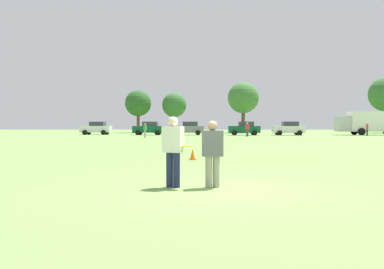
# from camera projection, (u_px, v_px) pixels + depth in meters

# --- Properties ---
(ground_plane) EXTENTS (193.99, 193.99, 0.00)m
(ground_plane) POSITION_uv_depth(u_px,v_px,m) (230.00, 190.00, 9.25)
(ground_plane) COLOR #6B9347
(player_thrower) EXTENTS (0.54, 0.41, 1.68)m
(player_thrower) POSITION_uv_depth(u_px,v_px,m) (173.00, 148.00, 9.65)
(player_thrower) COLOR #1E234C
(player_thrower) RESTS_ON ground
(player_defender) EXTENTS (0.51, 0.35, 1.58)m
(player_defender) POSITION_uv_depth(u_px,v_px,m) (213.00, 150.00, 9.64)
(player_defender) COLOR gray
(player_defender) RESTS_ON ground
(frisbee) EXTENTS (0.27, 0.27, 0.04)m
(frisbee) POSITION_uv_depth(u_px,v_px,m) (187.00, 146.00, 9.54)
(frisbee) COLOR yellow
(traffic_cone) EXTENTS (0.32, 0.32, 0.48)m
(traffic_cone) POSITION_uv_depth(u_px,v_px,m) (193.00, 154.00, 17.08)
(traffic_cone) COLOR #D8590C
(traffic_cone) RESTS_ON ground
(parked_car_near_left) EXTENTS (4.23, 2.27, 1.82)m
(parked_car_near_left) POSITION_uv_depth(u_px,v_px,m) (96.00, 128.00, 57.10)
(parked_car_near_left) COLOR silver
(parked_car_near_left) RESTS_ON ground
(parked_car_mid_left) EXTENTS (4.23, 2.27, 1.82)m
(parked_car_mid_left) POSITION_uv_depth(u_px,v_px,m) (149.00, 128.00, 55.65)
(parked_car_mid_left) COLOR #0C4C2D
(parked_car_mid_left) RESTS_ON ground
(parked_car_center) EXTENTS (4.23, 2.27, 1.82)m
(parked_car_center) POSITION_uv_depth(u_px,v_px,m) (189.00, 128.00, 55.42)
(parked_car_center) COLOR slate
(parked_car_center) RESTS_ON ground
(parked_car_mid_right) EXTENTS (4.23, 2.27, 1.82)m
(parked_car_mid_right) POSITION_uv_depth(u_px,v_px,m) (244.00, 128.00, 54.40)
(parked_car_mid_right) COLOR #0C4C2D
(parked_car_mid_right) RESTS_ON ground
(parked_car_near_right) EXTENTS (4.23, 2.27, 1.82)m
(parked_car_near_right) POSITION_uv_depth(u_px,v_px,m) (289.00, 128.00, 54.34)
(parked_car_near_right) COLOR silver
(parked_car_near_right) RESTS_ON ground
(box_truck) EXTENTS (8.54, 3.11, 3.18)m
(box_truck) POSITION_uv_depth(u_px,v_px,m) (370.00, 122.00, 55.28)
(box_truck) COLOR white
(box_truck) RESTS_ON ground
(bystander_sideline_watcher) EXTENTS (0.31, 0.47, 1.60)m
(bystander_sideline_watcher) POSITION_uv_depth(u_px,v_px,m) (145.00, 129.00, 44.85)
(bystander_sideline_watcher) COLOR gray
(bystander_sideline_watcher) RESTS_ON ground
(bystander_far_jogger) EXTENTS (0.44, 0.53, 1.68)m
(bystander_far_jogger) POSITION_uv_depth(u_px,v_px,m) (367.00, 128.00, 51.83)
(bystander_far_jogger) COLOR black
(bystander_far_jogger) RESTS_ON ground
(bystander_field_marshal) EXTENTS (0.47, 0.53, 1.68)m
(bystander_field_marshal) POSITION_uv_depth(u_px,v_px,m) (247.00, 129.00, 48.71)
(bystander_field_marshal) COLOR #4C4C51
(bystander_field_marshal) RESTS_ON ground
(tree_center_elm) EXTENTS (4.49, 4.49, 7.29)m
(tree_center_elm) POSITION_uv_depth(u_px,v_px,m) (138.00, 103.00, 69.83)
(tree_center_elm) COLOR brown
(tree_center_elm) RESTS_ON ground
(tree_east_birch) EXTENTS (4.29, 4.29, 6.97)m
(tree_east_birch) POSITION_uv_depth(u_px,v_px,m) (174.00, 105.00, 71.47)
(tree_east_birch) COLOR brown
(tree_east_birch) RESTS_ON ground
(tree_east_oak) EXTENTS (5.29, 5.29, 8.60)m
(tree_east_oak) POSITION_uv_depth(u_px,v_px,m) (243.00, 98.00, 69.29)
(tree_east_oak) COLOR brown
(tree_east_oak) RESTS_ON ground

